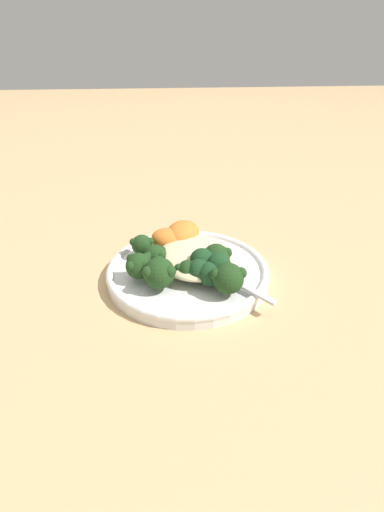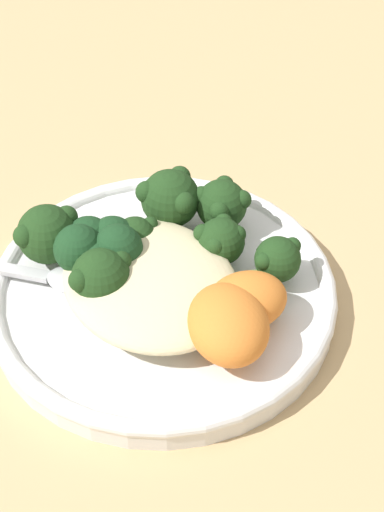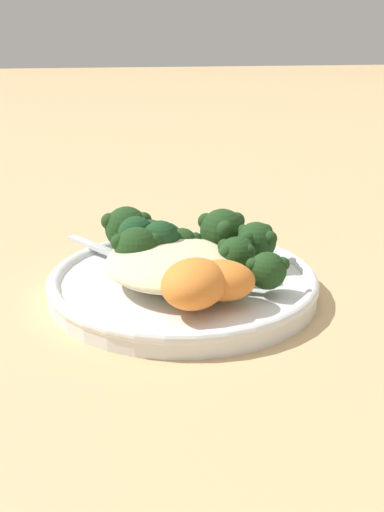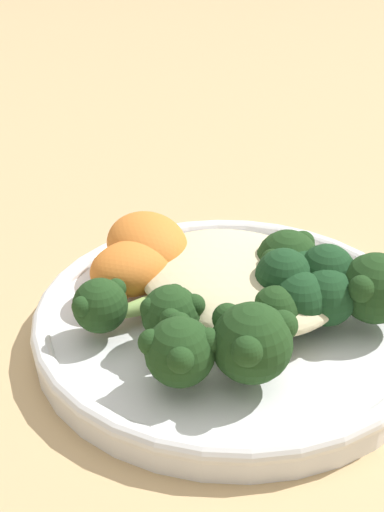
{
  "view_description": "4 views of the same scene",
  "coord_description": "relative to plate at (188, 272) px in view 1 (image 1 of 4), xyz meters",
  "views": [
    {
      "loc": [
        0.51,
        -0.02,
        0.34
      ],
      "look_at": [
        0.01,
        0.02,
        0.04
      ],
      "focal_mm": 28.0,
      "sensor_mm": 36.0,
      "label": 1
    },
    {
      "loc": [
        -0.33,
        0.24,
        0.45
      ],
      "look_at": [
        -0.01,
        0.0,
        0.06
      ],
      "focal_mm": 60.0,
      "sensor_mm": 36.0,
      "label": 2
    },
    {
      "loc": [
        -0.58,
        0.07,
        0.26
      ],
      "look_at": [
        0.0,
        0.01,
        0.04
      ],
      "focal_mm": 50.0,
      "sensor_mm": 36.0,
      "label": 3
    },
    {
      "loc": [
        0.24,
        -0.27,
        0.27
      ],
      "look_at": [
        -0.0,
        -0.0,
        0.06
      ],
      "focal_mm": 50.0,
      "sensor_mm": 36.0,
      "label": 4
    }
  ],
  "objects": [
    {
      "name": "broccoli_stalk_5",
      "position": [
        0.06,
        0.04,
        0.03
      ],
      "size": [
        0.12,
        0.08,
        0.04
      ],
      "rotation": [
        0.0,
        0.0,
        6.75
      ],
      "color": "#8EB25B",
      "rests_on": "plate"
    },
    {
      "name": "broccoli_stalk_1",
      "position": [
        -0.01,
        -0.03,
        0.03
      ],
      "size": [
        0.04,
        0.1,
        0.03
      ],
      "rotation": [
        0.0,
        0.0,
        4.94
      ],
      "color": "#8EB25B",
      "rests_on": "plate"
    },
    {
      "name": "broccoli_stalk_2",
      "position": [
        0.02,
        -0.06,
        0.03
      ],
      "size": [
        0.08,
        0.12,
        0.04
      ],
      "rotation": [
        0.0,
        0.0,
        5.21
      ],
      "color": "#8EB25B",
      "rests_on": "plate"
    },
    {
      "name": "broccoli_stalk_3",
      "position": [
        0.04,
        -0.04,
        0.03
      ],
      "size": [
        0.1,
        0.08,
        0.04
      ],
      "rotation": [
        0.0,
        0.0,
        5.66
      ],
      "color": "#8EB25B",
      "rests_on": "plate"
    },
    {
      "name": "quinoa_mound",
      "position": [
        -0.0,
        0.01,
        0.02
      ],
      "size": [
        0.13,
        0.11,
        0.03
      ],
      "primitive_type": "ellipsoid",
      "color": "beige",
      "rests_on": "plate"
    },
    {
      "name": "sweet_potato_chunk_0",
      "position": [
        -0.06,
        -0.03,
        0.03
      ],
      "size": [
        0.06,
        0.06,
        0.03
      ],
      "primitive_type": "ellipsoid",
      "rotation": [
        0.0,
        0.0,
        4.45
      ],
      "color": "orange",
      "rests_on": "plate"
    },
    {
      "name": "broccoli_stalk_6",
      "position": [
        0.01,
        0.04,
        0.03
      ],
      "size": [
        0.06,
        0.08,
        0.04
      ],
      "rotation": [
        0.0,
        0.0,
        7.17
      ],
      "color": "#8EB25B",
      "rests_on": "plate"
    },
    {
      "name": "sweet_potato_chunk_1",
      "position": [
        -0.07,
        -0.0,
        0.03
      ],
      "size": [
        0.08,
        0.07,
        0.04
      ],
      "primitive_type": "ellipsoid",
      "rotation": [
        0.0,
        0.0,
        5.86
      ],
      "color": "orange",
      "rests_on": "plate"
    },
    {
      "name": "kale_tuft",
      "position": [
        0.04,
        0.03,
        0.03
      ],
      "size": [
        0.06,
        0.06,
        0.04
      ],
      "color": "#193D1E",
      "rests_on": "plate"
    },
    {
      "name": "spoon",
      "position": [
        0.04,
        0.06,
        0.01
      ],
      "size": [
        0.09,
        0.08,
        0.01
      ],
      "rotation": [
        0.0,
        0.0,
        0.69
      ],
      "color": "silver",
      "rests_on": "plate"
    },
    {
      "name": "broccoli_stalk_0",
      "position": [
        -0.04,
        -0.05,
        0.02
      ],
      "size": [
        0.06,
        0.12,
        0.03
      ],
      "rotation": [
        0.0,
        0.0,
        4.39
      ],
      "color": "#8EB25B",
      "rests_on": "plate"
    },
    {
      "name": "plate",
      "position": [
        0.0,
        0.0,
        0.0
      ],
      "size": [
        0.24,
        0.24,
        0.02
      ],
      "color": "white",
      "rests_on": "ground_plane"
    },
    {
      "name": "broccoli_stalk_4",
      "position": [
        0.03,
        -0.0,
        0.02
      ],
      "size": [
        0.08,
        0.03,
        0.03
      ],
      "rotation": [
        0.0,
        0.0,
        6.14
      ],
      "color": "#8EB25B",
      "rests_on": "plate"
    },
    {
      "name": "ground_plane",
      "position": [
        -0.01,
        -0.02,
        -0.01
      ],
      "size": [
        4.0,
        4.0,
        0.0
      ],
      "primitive_type": "plane",
      "color": "tan"
    }
  ]
}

